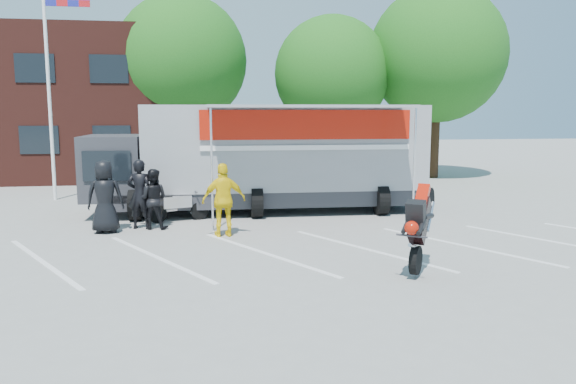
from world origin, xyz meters
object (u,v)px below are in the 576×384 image
object	(u,v)px
tree_right	(437,55)
spectator_hivis	(224,200)
tree_mid	(332,74)
stunt_bike_rider	(423,270)
tree_left	(181,61)
transporter_truck	(270,211)
parked_motorcycle	(179,221)
flagpole	(55,59)
spectator_leather_a	(105,197)
spectator_leather_c	(153,199)
spectator_leather_b	(140,194)

from	to	relation	value
tree_right	spectator_hivis	world-z (taller)	tree_right
tree_mid	stunt_bike_rider	bearing A→B (deg)	-96.39
tree_mid	spectator_hivis	distance (m)	13.92
tree_left	spectator_hivis	distance (m)	13.94
tree_left	transporter_truck	bearing A→B (deg)	-72.96
tree_left	transporter_truck	size ratio (longest dim) A/B	0.81
tree_right	parked_motorcycle	world-z (taller)	tree_right
tree_mid	transporter_truck	bearing A→B (deg)	-115.06
tree_right	stunt_bike_rider	bearing A→B (deg)	-113.87
stunt_bike_rider	tree_right	bearing A→B (deg)	101.16
flagpole	transporter_truck	bearing A→B (deg)	-26.85
tree_left	tree_mid	xyz separation A→B (m)	(7.00, -1.00, -0.62)
tree_left	transporter_truck	xyz separation A→B (m)	(2.96, -9.65, -5.57)
tree_right	spectator_hivis	size ratio (longest dim) A/B	4.81
tree_right	spectator_leather_a	xyz separation A→B (m)	(-13.73, -10.64, -4.91)
tree_right	transporter_truck	distance (m)	13.52
transporter_truck	spectator_leather_c	size ratio (longest dim) A/B	6.44
tree_right	spectator_leather_a	world-z (taller)	tree_right
spectator_leather_b	stunt_bike_rider	bearing A→B (deg)	150.94
tree_left	stunt_bike_rider	bearing A→B (deg)	-72.71
flagpole	spectator_leather_b	world-z (taller)	flagpole
stunt_bike_rider	spectator_leather_b	world-z (taller)	spectator_leather_b
tree_mid	spectator_leather_b	world-z (taller)	tree_mid
tree_left	spectator_leather_c	world-z (taller)	tree_left
tree_left	flagpole	bearing A→B (deg)	-125.28
flagpole	tree_left	distance (m)	7.37
transporter_truck	spectator_leather_a	size ratio (longest dim) A/B	5.50
tree_left	spectator_leather_b	size ratio (longest dim) A/B	4.51
flagpole	spectator_leather_c	world-z (taller)	flagpole
flagpole	spectator_leather_a	world-z (taller)	flagpole
parked_motorcycle	flagpole	bearing A→B (deg)	23.35
flagpole	transporter_truck	xyz separation A→B (m)	(7.20, -3.65, -5.05)
stunt_bike_rider	tree_mid	bearing A→B (deg)	118.63
stunt_bike_rider	spectator_leather_b	size ratio (longest dim) A/B	0.99
tree_left	spectator_leather_b	world-z (taller)	tree_left
flagpole	spectator_leather_a	distance (m)	7.79
spectator_leather_a	spectator_hivis	distance (m)	3.23
tree_mid	spectator_hivis	world-z (taller)	tree_mid
tree_left	stunt_bike_rider	xyz separation A→B (m)	(5.23, -16.80, -5.57)
tree_left	spectator_hivis	xyz separation A→B (m)	(1.36, -13.08, -4.62)
spectator_leather_a	spectator_hivis	world-z (taller)	spectator_leather_a
tree_mid	stunt_bike_rider	world-z (taller)	tree_mid
transporter_truck	spectator_leather_a	xyz separation A→B (m)	(-4.68, -2.50, 0.97)
flagpole	parked_motorcycle	distance (m)	8.26
spectator_leather_a	tree_right	bearing A→B (deg)	-143.72
tree_left	tree_right	world-z (taller)	tree_right
spectator_leather_b	spectator_leather_c	world-z (taller)	spectator_leather_b
tree_left	tree_right	bearing A→B (deg)	-7.13
tree_mid	parked_motorcycle	xyz separation A→B (m)	(-6.88, -9.86, -4.94)
flagpole	stunt_bike_rider	bearing A→B (deg)	-48.75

